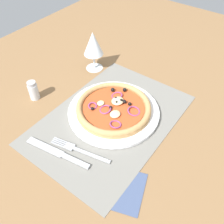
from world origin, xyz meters
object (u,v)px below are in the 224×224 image
wine_glass (93,45)px  knife (57,152)px  plate (114,111)px  fork (77,149)px  pizza (114,107)px  napkin (122,189)px  pepper_shaker (33,90)px

wine_glass → knife: bearing=-155.1°
plate → fork: bearing=-178.6°
pizza → napkin: size_ratio=2.02×
plate → knife: size_ratio=1.43×
pepper_shaker → napkin: bearing=-102.9°
pizza → wine_glass: size_ratio=1.56×
pepper_shaker → plate: bearing=-69.1°
fork → plate: bearing=-100.8°
knife → wine_glass: 41.89cm
knife → pepper_shaker: size_ratio=2.99×
fork → pepper_shaker: (7.79, 26.07, 2.63)cm
fork → knife: (-4.02, 3.71, 0.03)cm
knife → napkin: 20.34cm
plate → napkin: plate is taller
fork → pepper_shaker: size_ratio=2.67×
napkin → pepper_shaker: (9.75, 42.58, 3.07)cm
fork → napkin: size_ratio=1.55×
plate → pizza: (0.03, -0.01, 1.68)cm
pizza → fork: 17.71cm
pepper_shaker → pizza: bearing=-69.1°
wine_glass → napkin: 52.16cm
fork → knife: 5.47cm
plate → knife: (-21.59, 3.29, -0.34)cm
pepper_shaker → fork: bearing=-106.6°
plate → fork: size_ratio=1.60×
pizza → knife: (-21.61, 3.30, -2.02)cm
wine_glass → napkin: (-34.95, -37.44, -9.87)cm
pizza → wine_glass: (15.41, 20.51, 7.38)cm
pepper_shaker → knife: bearing=-117.9°
knife → pepper_shaker: 25.42cm
fork → napkin: 16.64cm
fork → knife: knife is taller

